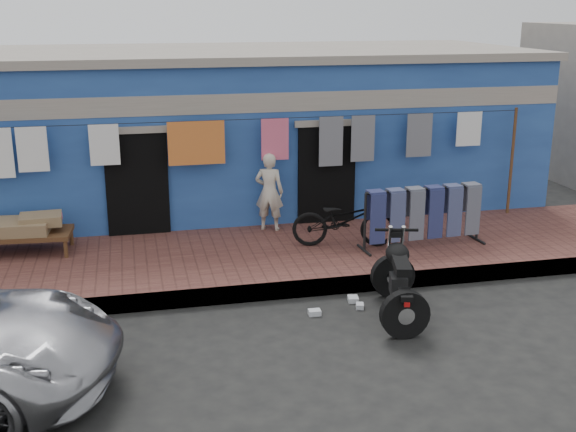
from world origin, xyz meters
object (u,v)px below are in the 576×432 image
(seated_person, at_px, (269,192))
(bicycle, at_px, (344,214))
(jeans_rack, at_px, (423,216))
(motorcycle, at_px, (399,278))
(charpoy, at_px, (18,236))

(seated_person, bearing_deg, bicycle, 154.88)
(bicycle, xyz_separation_m, jeans_rack, (1.32, -0.30, -0.03))
(seated_person, height_order, motorcycle, seated_person)
(seated_person, relative_size, charpoy, 0.76)
(seated_person, height_order, jeans_rack, seated_person)
(charpoy, distance_m, jeans_rack, 6.82)
(jeans_rack, bearing_deg, seated_person, 147.93)
(bicycle, relative_size, jeans_rack, 0.77)
(seated_person, bearing_deg, jeans_rack, 171.12)
(charpoy, bearing_deg, motorcycle, -30.68)
(bicycle, distance_m, jeans_rack, 1.35)
(seated_person, xyz_separation_m, bicycle, (1.06, -1.19, -0.15))
(charpoy, relative_size, jeans_rack, 0.83)
(seated_person, distance_m, jeans_rack, 2.81)
(bicycle, bearing_deg, motorcycle, -165.23)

